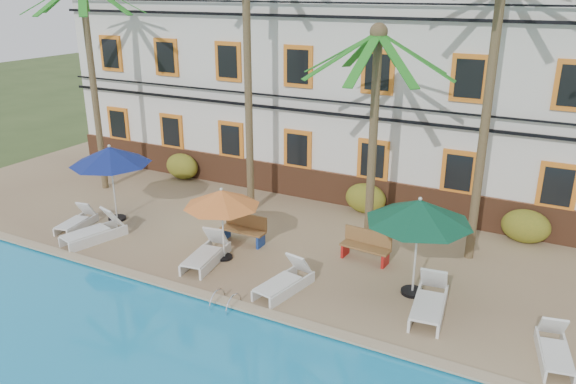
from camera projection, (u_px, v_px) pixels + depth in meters
The scene contains 23 objects.
ground at pixel (233, 292), 15.56m from camera, with size 100.00×100.00×0.00m, color #384C23.
pool_deck at pixel (311, 224), 19.67m from camera, with size 30.00×12.00×0.25m, color tan.
pool_coping at pixel (214, 298), 14.71m from camera, with size 30.00×0.35×0.06m, color tan.
hotel_building at pixel (367, 56), 22.00m from camera, with size 25.40×6.44×10.22m.
palm_a at pixel (90, 56), 21.05m from camera, with size 4.39×4.39×8.22m.
palm_b at pixel (247, 36), 18.37m from camera, with size 4.39×4.39×9.83m.
palm_c at pixel (375, 108), 16.09m from camera, with size 4.39×4.39×6.79m.
palm_d at pixel (493, 60), 14.97m from camera, with size 4.39×4.39×9.26m.
shrub_left at pixel (182, 166), 23.72m from camera, with size 1.50×0.90×1.10m, color #2A4F16.
shrub_mid at pixel (366, 198), 20.15m from camera, with size 1.50×0.90×1.10m, color #2A4F16.
shrub_right at pixel (526, 226), 17.81m from camera, with size 1.50×0.90×1.10m, color #2A4F16.
umbrella_blue at pixel (110, 156), 18.93m from camera, with size 2.73×2.73×2.73m.
umbrella_red at pixel (222, 199), 16.26m from camera, with size 2.26×2.26×2.27m.
umbrella_green at pixel (419, 212), 14.19m from camera, with size 2.76×2.76×2.75m.
lounger_a at pixel (77, 221), 18.98m from camera, with size 0.84×1.71×0.77m.
lounger_b at pixel (95, 231), 18.03m from camera, with size 1.25×2.15×0.96m.
lounger_c at pixel (206, 253), 16.56m from camera, with size 0.98×2.07×0.94m.
lounger_d at pixel (285, 281), 15.03m from camera, with size 1.03×1.99×0.90m.
lounger_e at pixel (430, 301), 14.00m from camera, with size 0.98×2.14×0.98m.
lounger_f at pixel (555, 350), 12.24m from camera, with size 0.94×1.81×0.82m.
bench_left at pixel (244, 228), 17.85m from camera, with size 1.50×0.48×0.93m.
bench_right at pixel (366, 245), 16.68m from camera, with size 1.53×0.59×0.93m.
pool_ladder at pixel (226, 305), 14.45m from camera, with size 0.54×0.74×0.74m.
Camera 1 is at (7.68, -11.38, 7.97)m, focal length 35.00 mm.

